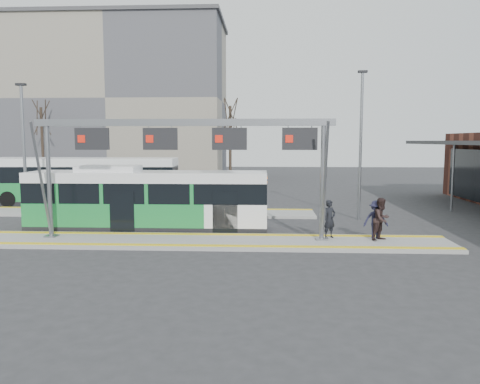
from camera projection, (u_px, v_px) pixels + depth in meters
The scene contains 17 objects.
ground at pixel (195, 243), 20.30m from camera, with size 120.00×120.00×0.00m, color #2D2D30.
platform_main at pixel (195, 241), 20.29m from camera, with size 22.00×3.00×0.15m, color gray.
platform_second at pixel (149, 212), 28.43m from camera, with size 20.00×3.00×0.15m, color gray.
tactile_main at pixel (195, 239), 20.28m from camera, with size 22.00×2.65×0.02m.
tactile_second at pixel (153, 208), 29.57m from camera, with size 20.00×0.35×0.02m.
gantry at pixel (187, 144), 20.10m from camera, with size 13.00×1.68×5.20m.
apartment_block at pixel (122, 100), 55.74m from camera, with size 24.50×12.50×18.40m.
hero_bus at pixel (148, 201), 23.08m from camera, with size 11.68×2.53×3.20m.
bg_bus_green at pixel (82, 182), 32.22m from camera, with size 13.05×3.28×3.24m.
passenger_a at pixel (330, 219), 20.54m from camera, with size 0.62×0.40×1.69m, color black.
passenger_b at pixel (382, 219), 20.09m from camera, with size 0.89×0.70×1.84m, color black.
passenger_c at pixel (376, 220), 20.45m from camera, with size 1.08×0.62×1.68m, color #1E1E36.
tree_left at pixel (230, 117), 47.69m from camera, with size 1.40×1.40×9.02m.
tree_mid at pixel (230, 131), 53.04m from camera, with size 1.40×1.40×7.22m.
tree_far at pixel (41, 118), 48.19m from camera, with size 1.40×1.40×8.88m.
lamp_west at pixel (24, 150), 24.48m from camera, with size 0.50×0.25×7.37m.
lamp_east at pixel (361, 142), 25.85m from camera, with size 0.50×0.25×8.23m.
Camera 1 is at (2.99, -19.80, 4.42)m, focal length 35.00 mm.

